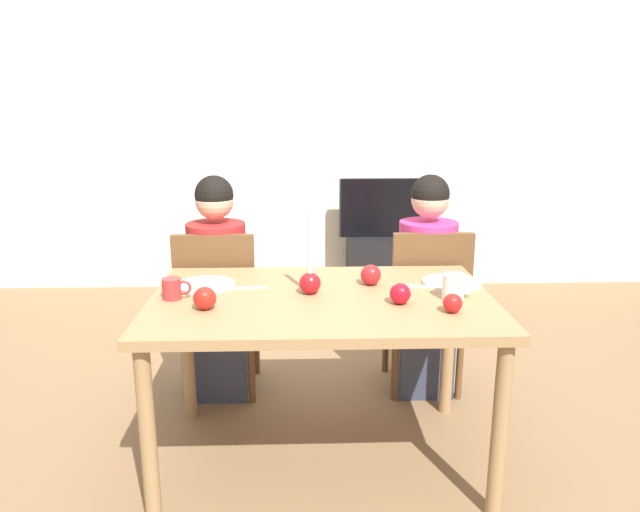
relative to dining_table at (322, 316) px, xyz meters
The scene contains 20 objects.
ground_plane 0.67m from the dining_table, ahead, with size 7.68×7.68×0.00m, color brown.
back_wall 2.68m from the dining_table, 90.00° to the left, with size 6.40×0.10×2.60m, color silver.
dining_table is the anchor object (origin of this frame).
chair_left 0.81m from the dining_table, 130.19° to the left, with size 0.40×0.40×0.90m.
chair_right 0.85m from the dining_table, 46.78° to the left, with size 0.40×0.40×0.90m.
person_left_child 0.83m from the dining_table, 128.73° to the left, with size 0.30×0.30×1.17m.
person_right_child 0.86m from the dining_table, 48.26° to the left, with size 0.30×0.30×1.17m.
tv_stand 2.42m from the dining_table, 74.98° to the left, with size 0.64×0.40×0.48m, color black.
tv 2.38m from the dining_table, 74.98° to the left, with size 0.79×0.05×0.46m.
candle_centerpiece 0.17m from the dining_table, 138.96° to the left, with size 0.09×0.09×0.35m.
plate_left 0.53m from the dining_table, 162.29° to the left, with size 0.25×0.25×0.01m, color silver.
plate_right 0.61m from the dining_table, 15.40° to the left, with size 0.26×0.26×0.01m, color silver.
mug_left 0.62m from the dining_table, behind, with size 0.12×0.08×0.09m.
mug_right 0.55m from the dining_table, ahead, with size 0.13×0.09×0.10m.
fork_left 0.35m from the dining_table, 160.61° to the left, with size 0.18×0.01×0.01m, color silver.
fork_right 0.43m from the dining_table, 15.97° to the left, with size 0.18×0.01×0.01m, color silver.
apple_near_candle 0.30m from the dining_table, 35.32° to the left, with size 0.09×0.09×0.09m, color #AD1C1E.
apple_by_left_plate 0.54m from the dining_table, 22.80° to the right, with size 0.07×0.07×0.07m, color red.
apple_by_right_mug 0.35m from the dining_table, 18.06° to the right, with size 0.08×0.08×0.08m, color red.
apple_far_edge 0.49m from the dining_table, 162.99° to the right, with size 0.09×0.09×0.09m, color #B31E16.
Camera 1 is at (-0.08, -2.32, 1.53)m, focal length 33.42 mm.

